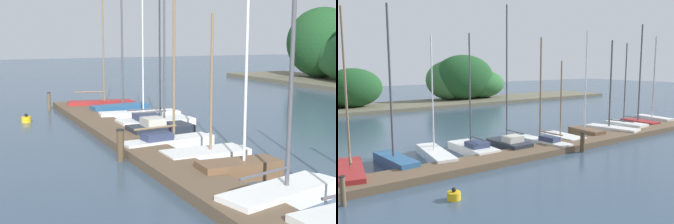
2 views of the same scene
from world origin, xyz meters
TOP-DOWN VIEW (x-y plane):
  - dock_pier at (0.00, 12.53)m, footprint 28.84×1.80m
  - sailboat_0 at (-12.40, 14.28)m, footprint 1.72×4.21m
  - sailboat_1 at (-10.27, 14.78)m, footprint 1.27×3.58m
  - sailboat_2 at (-7.98, 15.10)m, footprint 1.61×4.48m
  - sailboat_3 at (-5.68, 15.01)m, footprint 1.44×3.96m
  - sailboat_4 at (-3.59, 14.37)m, footprint 1.46×3.08m
  - sailboat_5 at (-1.42, 13.77)m, footprint 1.33×4.20m
  - sailboat_6 at (0.77, 14.31)m, footprint 1.40×3.35m
  - sailboat_7 at (3.06, 14.24)m, footprint 1.22×2.89m
  - sailboat_8 at (5.52, 13.97)m, footprint 1.95×4.08m
  - mooring_piling_0 at (-13.36, 11.19)m, footprint 0.22×0.22m
  - mooring_piling_1 at (-0.48, 11.37)m, footprint 0.30×0.30m
  - channel_buoy_0 at (-9.88, 9.35)m, footprint 0.51×0.51m

SIDE VIEW (x-z plane):
  - channel_buoy_0 at x=-9.88m, z-range -0.07..0.41m
  - dock_pier at x=0.00m, z-range 0.00..0.35m
  - sailboat_6 at x=0.77m, z-range -2.38..2.90m
  - sailboat_2 at x=-7.98m, z-range -3.00..3.58m
  - sailboat_3 at x=-5.68m, z-range -3.06..3.71m
  - sailboat_5 at x=-1.42m, z-range -2.96..3.68m
  - sailboat_8 at x=5.52m, z-range -3.01..3.74m
  - sailboat_0 at x=-12.40m, z-range -3.37..4.13m
  - sailboat_7 at x=3.06m, z-range -3.24..4.03m
  - sailboat_4 at x=-3.59m, z-range -3.78..4.63m
  - sailboat_1 at x=-10.27m, z-range -3.49..4.39m
  - mooring_piling_0 at x=-13.36m, z-range 0.01..1.12m
  - mooring_piling_1 at x=-0.48m, z-range 0.01..1.18m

